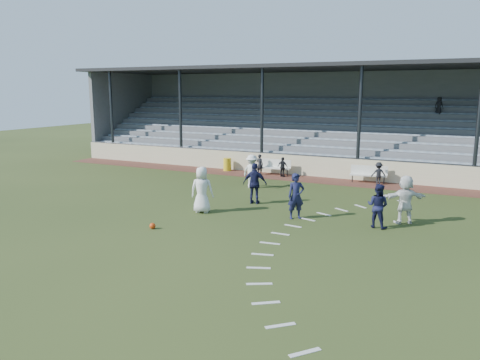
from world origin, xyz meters
name	(u,v)px	position (x,y,z in m)	size (l,w,h in m)	color
ground	(211,224)	(0.00, 0.00, 0.00)	(90.00, 90.00, 0.00)	#2C3917
cinder_track	(301,178)	(0.00, 10.50, 0.01)	(34.00, 2.00, 0.02)	#4F281F
retaining_wall	(307,166)	(0.00, 11.55, 0.60)	(34.00, 0.18, 1.20)	beige
bench_left	(275,166)	(-1.80, 10.90, 0.58)	(2.01, 0.52, 0.95)	silver
bench_right	(369,173)	(3.80, 10.94, 0.58)	(2.04, 0.74, 0.95)	silver
trash_bin	(227,164)	(-5.08, 10.97, 0.42)	(0.50, 0.50, 0.80)	gold
football	(153,226)	(-1.65, -1.52, 0.11)	(0.23, 0.23, 0.23)	#C1360B
player_white_lead	(202,190)	(-1.22, 1.37, 0.98)	(0.96, 0.62, 1.96)	silver
player_navy_lead	(296,196)	(2.64, 2.20, 0.92)	(0.67, 0.44, 1.84)	#141637
player_navy_mid	(378,206)	(5.80, 2.37, 0.84)	(0.81, 0.63, 1.67)	#141637
player_white_wing	(252,171)	(-1.45, 6.85, 0.88)	(1.14, 0.66, 1.77)	silver
player_navy_wing	(255,184)	(0.13, 3.77, 0.93)	(1.09, 0.45, 1.86)	#141637
player_white_back	(405,199)	(6.63, 3.42, 0.95)	(1.76, 0.56, 1.89)	silver
sub_left_near	(260,165)	(-2.62, 10.53, 0.65)	(0.46, 0.30, 1.25)	black
sub_left_far	(283,167)	(-1.13, 10.51, 0.61)	(0.69, 0.29, 1.17)	black
sub_right	(378,173)	(4.38, 10.62, 0.64)	(0.80, 0.46, 1.23)	black
grandstand	(329,133)	(0.01, 16.26, 2.20)	(34.60, 9.00, 6.61)	slate
penalty_arc	(314,239)	(4.12, 0.00, 0.01)	(3.89, 14.63, 0.01)	silver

